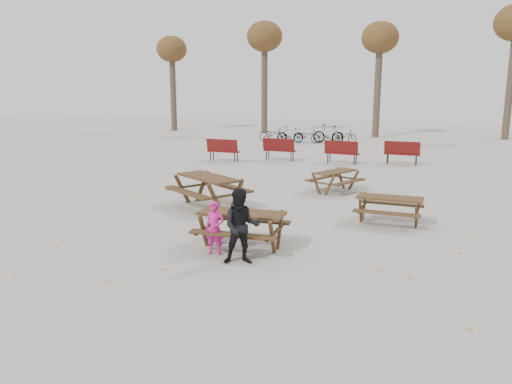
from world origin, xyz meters
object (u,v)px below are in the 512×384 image
(child, at_px, (215,228))
(adult, at_px, (241,227))
(main_picnic_table, at_px, (242,221))
(food_tray, at_px, (237,212))
(picnic_table_far, at_px, (335,181))
(picnic_table_north, at_px, (208,192))
(soda_bottle, at_px, (239,210))
(picnic_table_east, at_px, (389,210))

(child, height_order, adult, adult)
(main_picnic_table, height_order, food_tray, food_tray)
(picnic_table_far, bearing_deg, picnic_table_north, 163.41)
(soda_bottle, height_order, picnic_table_north, soda_bottle)
(adult, distance_m, picnic_table_east, 4.59)
(soda_bottle, relative_size, adult, 0.12)
(adult, bearing_deg, picnic_table_far, 64.54)
(adult, bearing_deg, picnic_table_north, 100.81)
(soda_bottle, xyz_separation_m, picnic_table_north, (-2.04, 3.26, -0.40))
(picnic_table_north, relative_size, picnic_table_far, 1.31)
(adult, bearing_deg, soda_bottle, 93.23)
(food_tray, relative_size, adult, 0.12)
(soda_bottle, relative_size, picnic_table_east, 0.11)
(food_tray, bearing_deg, picnic_table_far, 79.94)
(picnic_table_east, height_order, picnic_table_far, picnic_table_east)
(soda_bottle, xyz_separation_m, picnic_table_far, (1.06, 6.44, -0.51))
(picnic_table_east, distance_m, picnic_table_far, 3.90)
(child, relative_size, adult, 0.74)
(child, xyz_separation_m, adult, (0.69, -0.35, 0.19))
(child, height_order, picnic_table_east, child)
(main_picnic_table, relative_size, picnic_table_far, 1.14)
(soda_bottle, xyz_separation_m, picnic_table_east, (2.90, 3.01, -0.51))
(main_picnic_table, distance_m, child, 0.69)
(adult, height_order, picnic_table_east, adult)
(soda_bottle, height_order, child, child)
(food_tray, relative_size, soda_bottle, 1.06)
(main_picnic_table, distance_m, soda_bottle, 0.31)
(main_picnic_table, distance_m, picnic_table_north, 3.72)
(picnic_table_east, bearing_deg, adult, -119.89)
(soda_bottle, height_order, picnic_table_far, soda_bottle)
(picnic_table_far, bearing_deg, child, -164.11)
(picnic_table_north, bearing_deg, soda_bottle, -23.70)
(food_tray, xyz_separation_m, adult, (0.39, -0.85, -0.06))
(main_picnic_table, xyz_separation_m, food_tray, (-0.08, -0.08, 0.21))
(child, relative_size, picnic_table_north, 0.53)
(soda_bottle, distance_m, picnic_table_east, 4.21)
(food_tray, distance_m, soda_bottle, 0.12)
(child, bearing_deg, soda_bottle, 43.53)
(child, xyz_separation_m, picnic_table_east, (3.27, 3.42, -0.21))
(main_picnic_table, height_order, child, child)
(main_picnic_table, xyz_separation_m, child, (-0.38, -0.58, -0.04))
(soda_bottle, xyz_separation_m, adult, (0.32, -0.76, -0.11))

